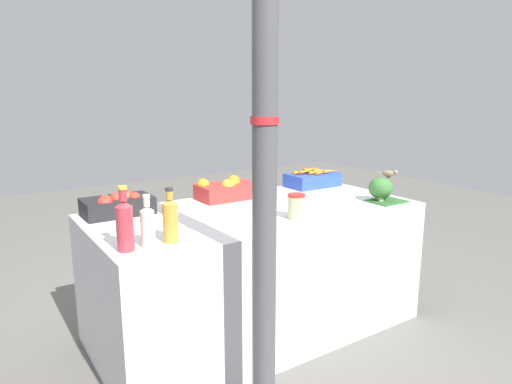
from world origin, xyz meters
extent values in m
plane|color=#605E59|center=(0.00, 0.00, 0.00)|extent=(10.00, 10.00, 0.00)
cube|color=silver|center=(0.00, 0.00, 0.38)|extent=(1.90, 0.92, 0.76)
cylinder|color=#4C4C51|center=(-0.42, -0.70, 1.21)|extent=(0.10, 0.10, 2.41)
cylinder|color=red|center=(-0.42, -0.70, 1.33)|extent=(0.11, 0.11, 0.03)
cube|color=black|center=(-0.72, 0.32, 0.81)|extent=(0.37, 0.22, 0.10)
sphere|color=red|center=(-0.79, 0.25, 0.85)|extent=(0.07, 0.07, 0.07)
sphere|color=red|center=(-0.65, 0.34, 0.85)|extent=(0.07, 0.07, 0.07)
sphere|color=#BC562D|center=(-0.79, 0.29, 0.86)|extent=(0.07, 0.07, 0.07)
sphere|color=red|center=(-0.67, 0.37, 0.85)|extent=(0.07, 0.07, 0.07)
sphere|color=red|center=(-0.81, 0.25, 0.85)|extent=(0.07, 0.07, 0.07)
sphere|color=red|center=(-0.73, 0.29, 0.86)|extent=(0.07, 0.07, 0.07)
sphere|color=red|center=(-0.68, 0.36, 0.86)|extent=(0.06, 0.06, 0.06)
sphere|color=red|center=(-0.80, 0.28, 0.86)|extent=(0.06, 0.06, 0.06)
sphere|color=red|center=(-0.63, 0.30, 0.85)|extent=(0.08, 0.08, 0.08)
sphere|color=#BC562D|center=(-0.66, 0.32, 0.85)|extent=(0.08, 0.08, 0.08)
sphere|color=red|center=(-0.65, 0.33, 0.85)|extent=(0.08, 0.08, 0.08)
cube|color=red|center=(-0.01, 0.32, 0.81)|extent=(0.37, 0.22, 0.10)
sphere|color=orange|center=(-0.03, 0.29, 0.85)|extent=(0.09, 0.09, 0.09)
sphere|color=orange|center=(-0.04, 0.26, 0.85)|extent=(0.07, 0.07, 0.07)
sphere|color=orange|center=(0.05, 0.33, 0.86)|extent=(0.08, 0.08, 0.08)
sphere|color=orange|center=(0.07, 0.37, 0.86)|extent=(0.08, 0.08, 0.08)
sphere|color=orange|center=(-0.03, 0.27, 0.85)|extent=(0.08, 0.08, 0.08)
sphere|color=orange|center=(0.02, 0.31, 0.85)|extent=(0.07, 0.07, 0.07)
sphere|color=orange|center=(-0.01, 0.31, 0.85)|extent=(0.08, 0.08, 0.08)
sphere|color=orange|center=(-0.15, 0.38, 0.86)|extent=(0.08, 0.08, 0.08)
cube|color=#2847B7|center=(0.70, 0.32, 0.81)|extent=(0.37, 0.22, 0.10)
cone|color=orange|center=(0.75, 0.38, 0.87)|extent=(0.17, 0.06, 0.02)
cone|color=orange|center=(0.76, 0.27, 0.88)|extent=(0.16, 0.05, 0.03)
cone|color=orange|center=(0.63, 0.31, 0.88)|extent=(0.14, 0.05, 0.02)
cone|color=orange|center=(0.69, 0.33, 0.88)|extent=(0.14, 0.06, 0.03)
cone|color=orange|center=(0.72, 0.24, 0.87)|extent=(0.13, 0.04, 0.02)
cone|color=orange|center=(0.75, 0.38, 0.87)|extent=(0.16, 0.05, 0.03)
cone|color=orange|center=(0.80, 0.24, 0.88)|extent=(0.13, 0.03, 0.02)
cone|color=orange|center=(0.72, 0.36, 0.88)|extent=(0.16, 0.08, 0.03)
cone|color=orange|center=(0.71, 0.27, 0.87)|extent=(0.16, 0.04, 0.03)
cone|color=orange|center=(0.60, 0.34, 0.88)|extent=(0.13, 0.04, 0.03)
cube|color=#2D602D|center=(0.78, -0.31, 0.77)|extent=(0.22, 0.18, 0.01)
ellipsoid|color=#2D602D|center=(0.76, -0.28, 0.84)|extent=(0.12, 0.12, 0.12)
cylinder|color=#B2C693|center=(0.76, -0.28, 0.78)|extent=(0.03, 0.03, 0.02)
ellipsoid|color=#387033|center=(0.75, -0.26, 0.85)|extent=(0.13, 0.13, 0.13)
cylinder|color=#B2C693|center=(0.75, -0.26, 0.78)|extent=(0.03, 0.03, 0.02)
ellipsoid|color=#387033|center=(0.74, -0.29, 0.86)|extent=(0.14, 0.14, 0.12)
cylinder|color=#B2C693|center=(0.74, -0.29, 0.78)|extent=(0.03, 0.03, 0.02)
cylinder|color=#B2333D|center=(-0.87, -0.30, 0.86)|extent=(0.07, 0.07, 0.20)
cone|color=#B2333D|center=(-0.87, -0.30, 0.97)|extent=(0.07, 0.07, 0.03)
cylinder|color=#B2333D|center=(-0.87, -0.30, 1.01)|extent=(0.03, 0.03, 0.05)
cylinder|color=gold|center=(-0.87, -0.30, 1.04)|extent=(0.04, 0.04, 0.01)
cylinder|color=beige|center=(-0.77, -0.30, 0.85)|extent=(0.06, 0.06, 0.16)
cone|color=beige|center=(-0.77, -0.30, 0.94)|extent=(0.06, 0.06, 0.02)
cylinder|color=beige|center=(-0.77, -0.30, 0.97)|extent=(0.03, 0.03, 0.04)
cylinder|color=silver|center=(-0.77, -0.30, 0.99)|extent=(0.03, 0.03, 0.01)
cylinder|color=gold|center=(-0.66, -0.30, 0.85)|extent=(0.07, 0.07, 0.18)
cone|color=gold|center=(-0.66, -0.30, 0.96)|extent=(0.07, 0.07, 0.02)
cylinder|color=gold|center=(-0.66, -0.30, 0.98)|extent=(0.03, 0.03, 0.04)
cylinder|color=#2D2D33|center=(-0.66, -0.30, 1.01)|extent=(0.04, 0.04, 0.01)
cylinder|color=#B2C684|center=(0.06, -0.30, 0.83)|extent=(0.09, 0.09, 0.12)
cylinder|color=red|center=(0.06, -0.30, 0.90)|extent=(0.10, 0.10, 0.01)
cube|color=#4C3D2D|center=(0.77, -0.32, 0.92)|extent=(0.02, 0.02, 0.01)
ellipsoid|color=#7A664C|center=(0.77, -0.32, 0.95)|extent=(0.07, 0.08, 0.04)
sphere|color=#897556|center=(0.79, -0.35, 0.96)|extent=(0.03, 0.03, 0.03)
cone|color=#4C3D28|center=(0.79, -0.36, 0.96)|extent=(0.01, 0.02, 0.01)
cube|color=#7A664C|center=(0.74, -0.27, 0.95)|extent=(0.03, 0.04, 0.01)
camera|label=1|loc=(-1.43, -2.17, 1.43)|focal=32.00mm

